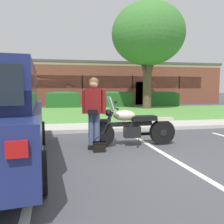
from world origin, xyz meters
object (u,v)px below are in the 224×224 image
Objects in this scene: motorcycle at (136,127)px; hedge_left at (8,100)px; hedge_center_right at (115,99)px; hedge_center_left at (63,99)px; shade_tree at (148,35)px; handbag at (99,146)px; rider_person at (94,108)px; hedge_right at (162,99)px; brick_building at (80,84)px.

hedge_left is at bearing 116.50° from motorcycle.
hedge_center_left is at bearing 180.00° from hedge_center_right.
hedge_center_left is (-5.86, 2.10, -4.52)m from shade_tree.
hedge_center_right is (2.88, 12.43, 0.51)m from handbag.
hedge_left and hedge_center_right have the same top height.
shade_tree is (4.88, 10.02, 4.18)m from rider_person.
motorcycle is 0.77× the size of hedge_left.
hedge_center_left reaches higher than handbag.
hedge_center_left and hedge_center_right have the same top height.
shade_tree is (4.80, 10.33, 5.03)m from handbag.
shade_tree is 5.34m from hedge_center_right.
motorcycle is 0.31× the size of shade_tree.
hedge_left is at bearing 111.88° from handbag.
hedge_center_right is at bearing 0.00° from hedge_center_left.
hedge_right is (6.81, 12.43, 0.51)m from handbag.
hedge_left is 11.81m from hedge_right.
shade_tree is (3.81, 9.91, 4.68)m from motorcycle.
shade_tree is 2.64× the size of hedge_right.
rider_person reaches higher than handbag.
brick_building is at bearing 88.20° from rider_person.
shade_tree is 2.53× the size of hedge_left.
shade_tree reaches higher than handbag.
hedge_center_right is (1.89, 12.01, 0.16)m from motorcycle.
brick_building is at bearing 115.30° from shade_tree.
hedge_left is 3.94m from hedge_center_left.
hedge_left is at bearing 112.07° from rider_person.
brick_building is at bearing 51.64° from hedge_left.
rider_person is 12.17m from hedge_center_left.
rider_person is 0.69× the size of hedge_center_left.
brick_building is (0.52, 19.40, 1.81)m from handbag.
motorcycle is 0.81× the size of hedge_right.
handbag is at bearing -114.92° from shade_tree.
brick_building is at bearing 88.47° from handbag.
shade_tree is 7.69m from hedge_center_left.
rider_person is 19.12m from brick_building.
hedge_center_left is at bearing 180.00° from hedge_right.
motorcycle is 6.23× the size of handbag.
hedge_center_left is (-1.06, 12.43, 0.51)m from handbag.
motorcycle is 19.03m from brick_building.
motorcycle is at bearing 23.42° from handbag.
hedge_right is 9.48m from brick_building.
motorcycle is at bearing -80.31° from hedge_center_left.
hedge_right is (2.01, 2.10, -4.52)m from shade_tree.
shade_tree is at bearing 64.03° from rider_person.
rider_person is 4.74× the size of handbag.
hedge_right reaches higher than handbag.
brick_building is (-0.47, 18.97, 1.47)m from motorcycle.
handbag is 12.49m from hedge_center_left.
hedge_center_left is 3.94m from hedge_center_right.
shade_tree reaches higher than hedge_center_left.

